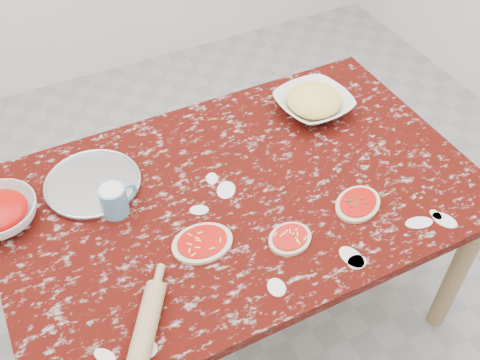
% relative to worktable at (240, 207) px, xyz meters
% --- Properties ---
extents(ground, '(4.00, 4.00, 0.00)m').
position_rel_worktable_xyz_m(ground, '(0.00, 0.00, -0.67)').
color(ground, gray).
extents(worktable, '(1.60, 1.00, 0.75)m').
position_rel_worktable_xyz_m(worktable, '(0.00, 0.00, 0.00)').
color(worktable, '#360804').
rests_on(worktable, ground).
extents(pizza_tray, '(0.35, 0.35, 0.01)m').
position_rel_worktable_xyz_m(pizza_tray, '(-0.44, 0.25, 0.09)').
color(pizza_tray, '#B2B2B7').
rests_on(pizza_tray, worktable).
extents(sauce_bowl, '(0.28, 0.28, 0.08)m').
position_rel_worktable_xyz_m(sauce_bowl, '(-0.74, 0.22, 0.12)').
color(sauce_bowl, white).
rests_on(sauce_bowl, worktable).
extents(cheese_bowl, '(0.31, 0.31, 0.07)m').
position_rel_worktable_xyz_m(cheese_bowl, '(0.44, 0.25, 0.12)').
color(cheese_bowl, white).
rests_on(cheese_bowl, worktable).
extents(flour_mug, '(0.13, 0.09, 0.10)m').
position_rel_worktable_xyz_m(flour_mug, '(-0.40, 0.10, 0.14)').
color(flour_mug, '#5892B7').
rests_on(flour_mug, worktable).
extents(pizza_left, '(0.20, 0.16, 0.02)m').
position_rel_worktable_xyz_m(pizza_left, '(-0.21, -0.15, 0.09)').
color(pizza_left, beige).
rests_on(pizza_left, worktable).
extents(pizza_mid, '(0.16, 0.14, 0.02)m').
position_rel_worktable_xyz_m(pizza_mid, '(0.04, -0.26, 0.09)').
color(pizza_mid, beige).
rests_on(pizza_mid, worktable).
extents(pizza_right, '(0.21, 0.19, 0.02)m').
position_rel_worktable_xyz_m(pizza_right, '(0.32, -0.23, 0.09)').
color(pizza_right, beige).
rests_on(pizza_right, worktable).
extents(rolling_pin, '(0.21, 0.28, 0.06)m').
position_rel_worktable_xyz_m(rolling_pin, '(-0.47, -0.38, 0.11)').
color(rolling_pin, tan).
rests_on(rolling_pin, worktable).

